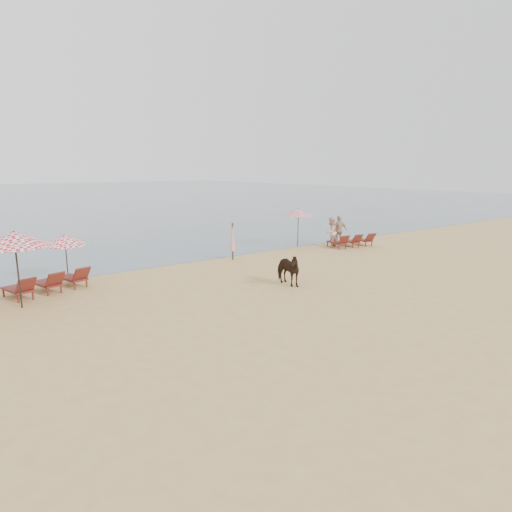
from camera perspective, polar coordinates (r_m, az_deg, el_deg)
The scene contains 12 objects.
ground at distance 14.84m, azimuth 11.60°, elevation -7.29°, with size 120.00×120.00×0.00m, color tan.
sea at distance 90.08m, azimuth -29.77°, elevation 7.01°, with size 160.00×140.00×0.06m, color #51606B.
lounger_cluster_left at distance 18.42m, azimuth -25.89°, elevation -3.16°, with size 3.13×2.35×0.61m.
lounger_cluster_right at distance 27.04m, azimuth 12.68°, elevation 2.04°, with size 2.86×1.97×0.58m.
umbrella_open_left_a at distance 16.50m, azimuth -29.54°, elevation 1.98°, with size 2.37×2.37×2.69m.
umbrella_open_left_b at distance 19.68m, azimuth -24.14°, elevation 2.02°, with size 1.65×1.68×2.10m.
umbrella_open_right at distance 26.32m, azimuth 5.66°, elevation 5.81°, with size 1.94×1.94×2.37m.
umbrella_closed_left at distance 22.46m, azimuth -3.21°, elevation 2.51°, with size 0.24×0.24×1.97m.
umbrella_closed_right at distance 22.60m, azimuth -3.09°, elevation 2.54°, with size 0.24×0.24×1.96m.
cow at distance 17.68m, azimuth 4.10°, elevation -1.73°, with size 0.73×1.61×1.36m, color black.
beachgoer_right_a at distance 26.78m, azimuth 9.96°, elevation 3.16°, with size 0.89×0.69×1.82m, color #E1AB8D.
beachgoer_right_b at distance 27.60m, azimuth 11.01°, elevation 3.39°, with size 1.08×0.45×1.85m, color tan.
Camera 1 is at (-10.53, -9.33, 4.73)m, focal length 30.00 mm.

